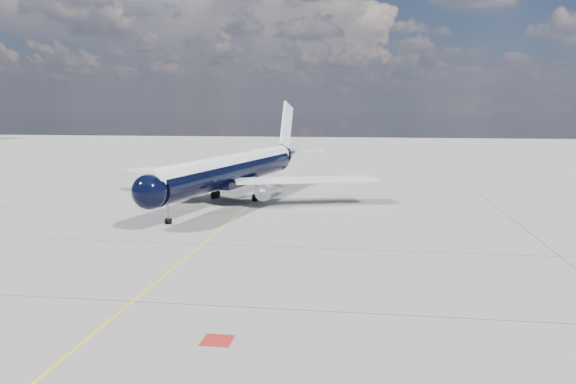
{
  "coord_description": "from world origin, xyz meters",
  "views": [
    {
      "loc": [
        14.36,
        -36.88,
        12.01
      ],
      "look_at": [
        6.89,
        15.46,
        4.0
      ],
      "focal_mm": 35.0,
      "sensor_mm": 36.0,
      "label": 1
    }
  ],
  "objects": [
    {
      "name": "main_airliner",
      "position": [
        -2.72,
        33.86,
        4.04
      ],
      "size": [
        36.31,
        44.75,
        13.02
      ],
      "rotation": [
        0.0,
        0.0,
        -0.2
      ],
      "color": "black",
      "rests_on": "ground"
    },
    {
      "name": "red_marking",
      "position": [
        6.8,
        -10.0,
        0.0
      ],
      "size": [
        1.6,
        1.6,
        0.01
      ],
      "primitive_type": "cube",
      "color": "maroon",
      "rests_on": "ground"
    },
    {
      "name": "taxiway_centerline",
      "position": [
        0.0,
        25.0,
        0.0
      ],
      "size": [
        0.16,
        160.0,
        0.01
      ],
      "primitive_type": "cube",
      "color": "yellow",
      "rests_on": "ground"
    },
    {
      "name": "ground",
      "position": [
        0.0,
        30.0,
        0.0
      ],
      "size": [
        320.0,
        320.0,
        0.0
      ],
      "primitive_type": "plane",
      "color": "gray",
      "rests_on": "ground"
    }
  ]
}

